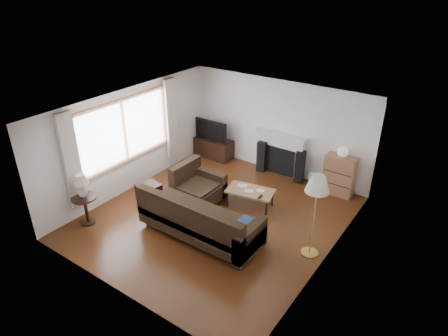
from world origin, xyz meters
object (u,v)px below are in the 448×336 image
Objects in this scene: floor_lamp at (314,217)px; side_table at (86,210)px; coffee_table at (250,198)px; bookshelf at (339,175)px; sectional_sofa at (200,217)px; tv_stand at (214,148)px.

floor_lamp reaches higher than side_table.
side_table is (-2.50, -2.59, 0.11)m from coffee_table.
bookshelf is 2.55m from floor_lamp.
bookshelf is 3.65m from sectional_sofa.
bookshelf is at bearing 99.27° from floor_lamp.
sectional_sofa is 2.60× the size of coffee_table.
floor_lamp reaches higher than bookshelf.
sectional_sofa is (2.01, -3.19, 0.17)m from tv_stand.
side_table is at bearing -93.60° from tv_stand.
floor_lamp reaches higher than tv_stand.
sectional_sofa reaches higher than coffee_table.
tv_stand is at bearing 132.77° from coffee_table.
floor_lamp is at bearing -34.27° from coffee_table.
floor_lamp is at bearing 20.07° from sectional_sofa.
bookshelf is 0.92× the size of coffee_table.
floor_lamp is 4.74m from side_table.
floor_lamp is (2.08, 0.76, 0.41)m from sectional_sofa.
side_table is at bearing -132.65° from bookshelf.
side_table is (-4.35, -1.79, -0.53)m from floor_lamp.
tv_stand is 3.77m from sectional_sofa.
coffee_table is at bearing -36.19° from tv_stand.
tv_stand is 1.03× the size of coffee_table.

